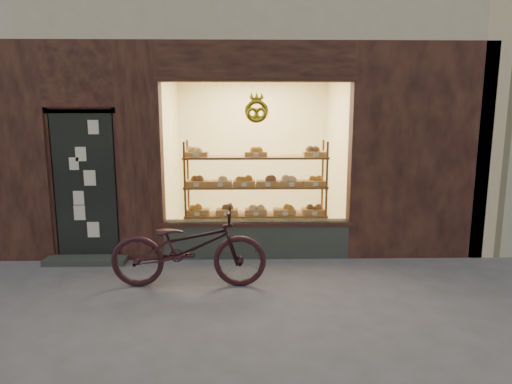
{
  "coord_description": "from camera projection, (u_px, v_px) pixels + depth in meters",
  "views": [
    {
      "loc": [
        0.3,
        -4.41,
        2.18
      ],
      "look_at": [
        0.44,
        2.0,
        1.01
      ],
      "focal_mm": 32.0,
      "sensor_mm": 36.0,
      "label": 1
    }
  ],
  "objects": [
    {
      "name": "bicycle",
      "position": [
        189.0,
        247.0,
        5.62
      ],
      "size": [
        1.92,
        0.68,
        1.0
      ],
      "primitive_type": "imported",
      "rotation": [
        0.0,
        0.0,
        1.56
      ],
      "color": "black",
      "rests_on": "ground"
    },
    {
      "name": "display_shelf",
      "position": [
        256.0,
        196.0,
        7.09
      ],
      "size": [
        2.2,
        0.45,
        1.7
      ],
      "color": "brown",
      "rests_on": "ground"
    },
    {
      "name": "ground",
      "position": [
        218.0,
        322.0,
        4.73
      ],
      "size": [
        90.0,
        90.0,
        0.0
      ],
      "primitive_type": "plane",
      "color": "#4E4E4E"
    }
  ]
}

